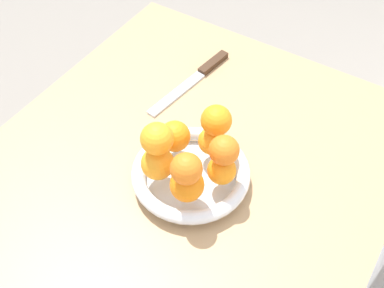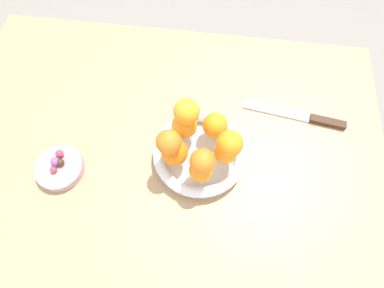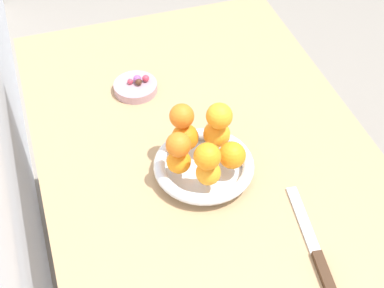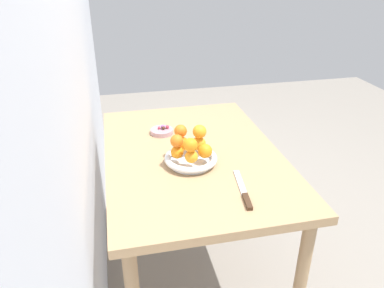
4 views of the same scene
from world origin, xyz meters
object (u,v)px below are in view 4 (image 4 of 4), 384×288
object	(u,v)px
dining_table	(193,169)
candy_dish	(162,131)
orange_2	(205,151)
candy_ball_3	(159,128)
candy_ball_2	(167,127)
orange_6	(181,131)
orange_8	(177,141)
candy_ball_1	(163,127)
candy_ball_0	(163,128)
orange_1	(191,157)
orange_0	(177,152)
orange_5	(200,131)
knife	(244,192)
orange_4	(182,144)
orange_7	(191,145)
orange_3	(199,144)
fruit_bowl	(191,159)

from	to	relation	value
dining_table	candy_dish	xyz separation A→B (m)	(0.22, 0.10, 0.10)
orange_2	candy_ball_3	bearing A→B (deg)	21.49
candy_ball_2	orange_6	bearing A→B (deg)	-176.48
orange_6	orange_8	distance (m)	0.08
orange_6	candy_ball_1	distance (m)	0.28
candy_ball_0	orange_1	bearing A→B (deg)	-171.29
candy_dish	orange_0	size ratio (longest dim) A/B	2.11
orange_5	candy_ball_3	distance (m)	0.33
orange_8	candy_ball_2	size ratio (longest dim) A/B	2.96
knife	orange_4	bearing A→B (deg)	29.04
dining_table	candy_ball_3	world-z (taller)	candy_ball_3
orange_4	orange_6	xyz separation A→B (m)	(0.01, 0.00, 0.06)
orange_7	candy_ball_2	xyz separation A→B (m)	(0.39, 0.03, -0.09)
orange_5	orange_1	bearing A→B (deg)	149.40
orange_8	candy_ball_1	world-z (taller)	orange_8
knife	candy_dish	bearing A→B (deg)	20.86
orange_6	candy_ball_3	size ratio (longest dim) A/B	3.73
orange_1	candy_ball_0	xyz separation A→B (m)	(0.37, 0.06, -0.04)
orange_2	orange_1	bearing A→B (deg)	114.85
candy_dish	candy_ball_2	bearing A→B (deg)	-85.21
orange_8	orange_3	bearing A→B (deg)	-63.20
orange_2	orange_3	world-z (taller)	orange_3
orange_3	knife	distance (m)	0.32
orange_3	orange_7	distance (m)	0.13
fruit_bowl	orange_7	world-z (taller)	orange_7
orange_0	orange_6	bearing A→B (deg)	-22.18
orange_7	candy_ball_0	distance (m)	0.39
orange_5	candy_ball_2	size ratio (longest dim) A/B	3.22
orange_3	candy_ball_1	world-z (taller)	orange_3
candy_ball_1	candy_ball_3	world-z (taller)	candy_ball_1
orange_0	candy_ball_0	size ratio (longest dim) A/B	3.03
orange_4	orange_0	bearing A→B (deg)	151.85
orange_4	orange_5	world-z (taller)	orange_5
orange_7	fruit_bowl	bearing A→B (deg)	-13.42
orange_2	candy_ball_0	world-z (taller)	orange_2
orange_6	orange_8	bearing A→B (deg)	157.90
orange_1	orange_2	bearing A→B (deg)	-65.15
orange_2	orange_8	size ratio (longest dim) A/B	1.12
fruit_bowl	orange_1	world-z (taller)	orange_1
candy_dish	candy_ball_2	world-z (taller)	candy_ball_2
orange_0	orange_2	bearing A→B (deg)	-100.13
orange_0	orange_3	size ratio (longest dim) A/B	0.87
fruit_bowl	candy_ball_0	distance (m)	0.32
orange_8	orange_5	bearing A→B (deg)	-66.33
candy_dish	candy_ball_0	xyz separation A→B (m)	(-0.01, -0.01, 0.02)
candy_dish	orange_8	bearing A→B (deg)	-177.33
orange_5	orange_7	xyz separation A→B (m)	(-0.10, 0.06, -0.01)
orange_4	knife	size ratio (longest dim) A/B	0.23
orange_6	orange_7	xyz separation A→B (m)	(-0.12, -0.02, -0.01)
orange_5	orange_8	bearing A→B (deg)	113.67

